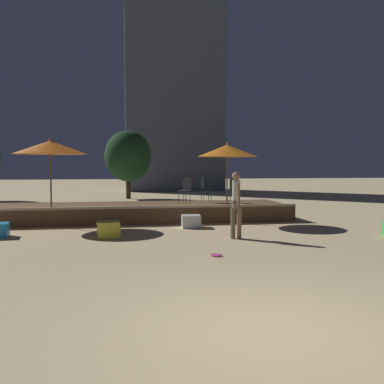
% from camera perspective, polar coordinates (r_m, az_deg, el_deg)
% --- Properties ---
extents(ground_plane, '(120.00, 120.00, 0.00)m').
position_cam_1_polar(ground_plane, '(5.50, 10.57, -17.72)').
color(ground_plane, '#D1B784').
extents(wooden_deck, '(10.77, 3.10, 0.63)m').
position_cam_1_polar(wooden_deck, '(16.00, -6.71, -2.64)').
color(wooden_deck, brown).
rests_on(wooden_deck, ground).
extents(patio_umbrella_0, '(2.35, 2.35, 2.88)m').
position_cam_1_polar(patio_umbrella_0, '(14.69, -18.39, 5.66)').
color(patio_umbrella_0, brown).
rests_on(patio_umbrella_0, ground).
extents(patio_umbrella_1, '(2.09, 2.09, 2.80)m').
position_cam_1_polar(patio_umbrella_1, '(14.99, 4.71, 5.49)').
color(patio_umbrella_1, brown).
rests_on(patio_umbrella_1, ground).
extents(cube_seat_2, '(0.63, 0.63, 0.40)m').
position_cam_1_polar(cube_seat_2, '(13.83, -0.13, -3.92)').
color(cube_seat_2, white).
rests_on(cube_seat_2, ground).
extents(cube_seat_4, '(0.66, 0.66, 0.45)m').
position_cam_1_polar(cube_seat_4, '(12.09, -11.10, -4.94)').
color(cube_seat_4, yellow).
rests_on(cube_seat_4, ground).
extents(person_1, '(0.31, 0.55, 1.83)m').
position_cam_1_polar(person_1, '(11.69, 5.91, -1.28)').
color(person_1, '#72664C').
rests_on(person_1, ground).
extents(bistro_chair_0, '(0.48, 0.48, 0.90)m').
position_cam_1_polar(bistro_chair_0, '(15.65, -0.85, 0.55)').
color(bistro_chair_0, '#47474C').
rests_on(bistro_chair_0, wooden_deck).
extents(bistro_chair_1, '(0.42, 0.42, 0.90)m').
position_cam_1_polar(bistro_chair_1, '(16.51, 5.46, 0.69)').
color(bistro_chair_1, '#1E4C47').
rests_on(bistro_chair_1, wooden_deck).
extents(bistro_chair_2, '(0.47, 0.47, 0.90)m').
position_cam_1_polar(bistro_chair_2, '(16.77, 1.61, 0.74)').
color(bistro_chair_2, '#1E4C47').
rests_on(bistro_chair_2, wooden_deck).
extents(frisbee_disc, '(0.25, 0.25, 0.03)m').
position_cam_1_polar(frisbee_disc, '(9.54, 3.23, -8.41)').
color(frisbee_disc, '#E54C99').
rests_on(frisbee_disc, ground).
extents(background_tree_1, '(2.80, 2.80, 4.13)m').
position_cam_1_polar(background_tree_1, '(26.13, -8.53, 4.76)').
color(background_tree_1, '#3D2B1C').
rests_on(background_tree_1, ground).
extents(distant_building, '(7.76, 3.02, 14.58)m').
position_cam_1_polar(distant_building, '(34.93, -2.40, 12.23)').
color(distant_building, '#4C5666').
rests_on(distant_building, ground).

